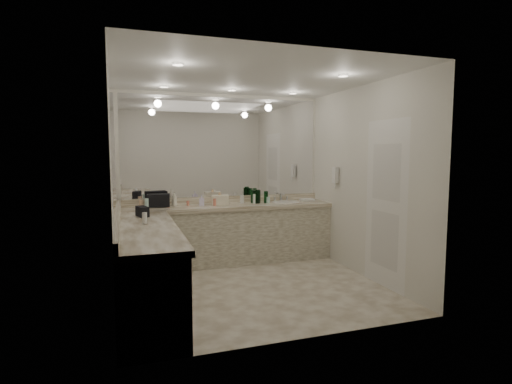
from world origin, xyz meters
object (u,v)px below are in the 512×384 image
object	(u,v)px
sink	(286,202)
soap_bottle_a	(174,199)
cream_cosmetic_case	(220,200)
wall_phone	(335,175)
soap_bottle_b	(202,200)
black_toiletry_bag	(159,201)
soap_bottle_c	(220,198)
hand_towel	(307,200)

from	to	relation	value
sink	soap_bottle_a	xyz separation A→B (m)	(-1.75, 0.09, 0.11)
cream_cosmetic_case	wall_phone	bearing A→B (deg)	-7.39
sink	soap_bottle_b	world-z (taller)	soap_bottle_b
black_toiletry_bag	soap_bottle_c	bearing A→B (deg)	-1.58
hand_towel	black_toiletry_bag	bearing A→B (deg)	179.16
soap_bottle_b	sink	bearing A→B (deg)	0.26
cream_cosmetic_case	soap_bottle_c	world-z (taller)	soap_bottle_c
wall_phone	soap_bottle_c	bearing A→B (deg)	162.39
black_toiletry_bag	hand_towel	size ratio (longest dim) A/B	1.44
hand_towel	soap_bottle_c	world-z (taller)	soap_bottle_c
wall_phone	soap_bottle_c	xyz separation A→B (m)	(-1.68, 0.53, -0.35)
wall_phone	soap_bottle_b	size ratio (longest dim) A/B	1.46
sink	hand_towel	xyz separation A→B (m)	(0.39, 0.02, 0.02)
sink	soap_bottle_c	world-z (taller)	soap_bottle_c
soap_bottle_c	sink	bearing A→B (deg)	-1.82
cream_cosmetic_case	soap_bottle_c	size ratio (longest dim) A/B	1.32
soap_bottle_c	black_toiletry_bag	bearing A→B (deg)	178.42
hand_towel	wall_phone	bearing A→B (deg)	-67.70
hand_towel	sink	bearing A→B (deg)	-176.40
sink	soap_bottle_a	bearing A→B (deg)	177.00
soap_bottle_c	wall_phone	bearing A→B (deg)	-17.61
wall_phone	hand_towel	bearing A→B (deg)	112.30
cream_cosmetic_case	soap_bottle_a	size ratio (longest dim) A/B	1.15
black_toiletry_bag	cream_cosmetic_case	world-z (taller)	black_toiletry_bag
wall_phone	soap_bottle_a	bearing A→B (deg)	165.91
soap_bottle_a	soap_bottle_b	distance (m)	0.41
hand_towel	soap_bottle_c	bearing A→B (deg)	179.62
soap_bottle_a	soap_bottle_b	xyz separation A→B (m)	(0.39, -0.10, -0.03)
soap_bottle_b	soap_bottle_c	distance (m)	0.29
wall_phone	black_toiletry_bag	bearing A→B (deg)	167.82
hand_towel	soap_bottle_c	size ratio (longest dim) A/B	1.16
black_toiletry_bag	hand_towel	bearing A→B (deg)	-0.84
cream_cosmetic_case	soap_bottle_c	xyz separation A→B (m)	(-0.00, 0.02, 0.02)
sink	wall_phone	world-z (taller)	wall_phone
black_toiletry_bag	soap_bottle_b	distance (m)	0.63
sink	wall_phone	bearing A→B (deg)	-39.57
cream_cosmetic_case	sink	bearing A→B (deg)	8.81
black_toiletry_bag	wall_phone	bearing A→B (deg)	-12.18
black_toiletry_bag	cream_cosmetic_case	xyz separation A→B (m)	(0.91, -0.04, -0.02)
black_toiletry_bag	soap_bottle_c	world-z (taller)	soap_bottle_c
sink	soap_bottle_a	distance (m)	1.76
black_toiletry_bag	cream_cosmetic_case	distance (m)	0.91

